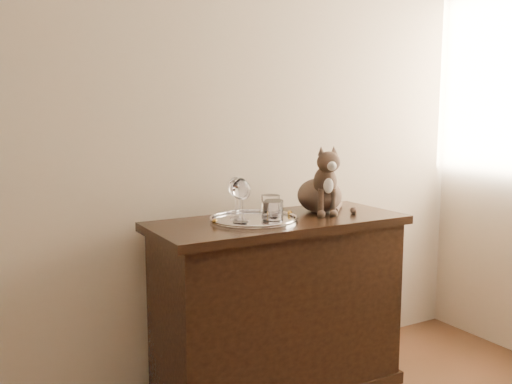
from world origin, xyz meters
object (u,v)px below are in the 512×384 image
wine_glass_a (236,198)px  wine_glass_d (243,201)px  tray (254,220)px  cat (320,179)px  tumbler_b (272,212)px  tumbler_c (270,205)px  sideboard (278,307)px  wine_glass_c (240,200)px  tumbler_a (274,210)px

wine_glass_a → wine_glass_d: size_ratio=1.06×
wine_glass_a → tray: bearing=-37.7°
cat → tumbler_b: bearing=-140.3°
tumbler_c → cat: (0.28, -0.00, 0.11)m
sideboard → tray: (-0.12, 0.01, 0.43)m
tumbler_b → tumbler_c: 0.16m
wine_glass_c → tumbler_b: size_ratio=2.14×
sideboard → wine_glass_c: (-0.22, -0.03, 0.53)m
sideboard → wine_glass_c: size_ratio=5.98×
tray → wine_glass_c: bearing=-155.3°
tray → wine_glass_c: wine_glass_c is taller
tumbler_b → tumbler_a: bearing=47.3°
tray → wine_glass_d: 0.11m
tumbler_a → cat: size_ratio=0.28×
tray → tumbler_c: (0.11, 0.03, 0.05)m
sideboard → tumbler_a: bearing=-136.6°
tumbler_c → wine_glass_d: bearing=-165.9°
tumbler_c → cat: bearing=-0.1°
sideboard → tumbler_a: size_ratio=12.97×
tumbler_a → wine_glass_a: bearing=136.9°
wine_glass_a → sideboard: bearing=-18.9°
wine_glass_d → tumbler_c: bearing=14.1°
wine_glass_a → cat: 0.46m
wine_glass_d → tumbler_c: 0.18m
wine_glass_d → tumbler_a: wine_glass_d is taller
sideboard → tumbler_c: tumbler_c is taller
wine_glass_a → tumbler_a: bearing=-43.1°
wine_glass_d → tumbler_a: 0.14m
wine_glass_d → tumbler_b: 0.14m
tray → tumbler_a: 0.11m
sideboard → wine_glass_a: bearing=161.1°
wine_glass_c → tumbler_a: 0.17m
sideboard → wine_glass_d: 0.55m
wine_glass_a → cat: size_ratio=0.58×
tumbler_b → cat: cat is taller
sideboard → wine_glass_a: 0.56m
tumbler_c → tumbler_a: bearing=-113.2°
tumbler_b → cat: bearing=21.5°
wine_glass_a → wine_glass_c: wine_glass_c is taller
tray → tumbler_c: bearing=17.7°
tumbler_c → cat: cat is taller
tumbler_b → cat: size_ratio=0.28×
wine_glass_a → tumbler_c: size_ratio=1.97×
cat → tray: bearing=-156.8°
sideboard → wine_glass_a: size_ratio=6.28×
wine_glass_c → tray: bearing=24.7°
sideboard → tumbler_b: 0.50m
sideboard → tumbler_c: bearing=105.2°
sideboard → wine_glass_a: wine_glass_a is taller
wine_glass_d → wine_glass_a: bearing=94.3°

